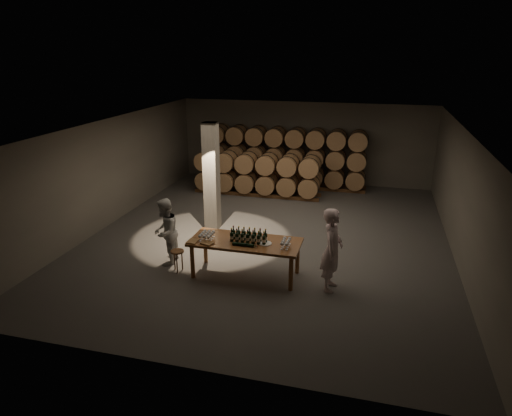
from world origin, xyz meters
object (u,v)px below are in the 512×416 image
(plate, at_px, (265,243))
(stool, at_px, (177,254))
(notebook_near, at_px, (207,243))
(bottle_cluster, at_px, (249,237))
(tasting_table, at_px, (245,245))
(person_man, at_px, (332,250))
(person_woman, at_px, (165,232))

(plate, height_order, stool, plate)
(stool, bearing_deg, notebook_near, -12.65)
(bottle_cluster, xyz_separation_m, plate, (0.40, -0.01, -0.11))
(tasting_table, bearing_deg, bottle_cluster, -18.96)
(notebook_near, bearing_deg, plate, 33.36)
(person_man, bearing_deg, bottle_cluster, 91.06)
(notebook_near, bearing_deg, bottle_cluster, 40.16)
(notebook_near, bearing_deg, person_woman, 176.18)
(notebook_near, bearing_deg, stool, -174.43)
(person_man, height_order, person_woman, person_man)
(bottle_cluster, bearing_deg, plate, -1.39)
(plate, relative_size, person_woman, 0.18)
(bottle_cluster, height_order, plate, bottle_cluster)
(person_woman, bearing_deg, stool, 45.44)
(person_man, distance_m, person_woman, 4.16)
(tasting_table, distance_m, person_man, 2.04)
(tasting_table, relative_size, person_woman, 1.53)
(stool, distance_m, person_man, 3.73)
(stool, bearing_deg, plate, 4.18)
(person_man, bearing_deg, stool, 94.96)
(plate, xyz_separation_m, person_man, (1.54, -0.08, 0.06))
(plate, bearing_deg, bottle_cluster, 178.61)
(bottle_cluster, height_order, person_man, person_man)
(tasting_table, xyz_separation_m, person_woman, (-2.12, 0.14, 0.05))
(stool, height_order, person_woman, person_woman)
(bottle_cluster, bearing_deg, stool, -174.55)
(tasting_table, xyz_separation_m, person_man, (2.03, -0.12, 0.17))
(plate, distance_m, person_man, 1.55)
(plate, height_order, person_woman, person_woman)
(tasting_table, relative_size, notebook_near, 9.87)
(tasting_table, height_order, notebook_near, notebook_near)
(notebook_near, height_order, person_man, person_man)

